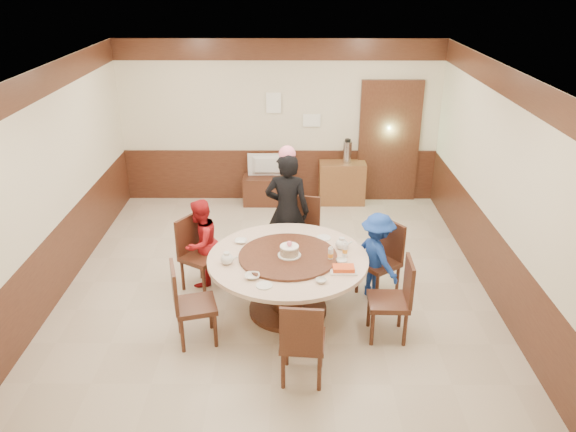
{
  "coord_description": "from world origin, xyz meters",
  "views": [
    {
      "loc": [
        0.19,
        -6.49,
        3.89
      ],
      "look_at": [
        0.16,
        -0.28,
        1.1
      ],
      "focal_mm": 35.0,
      "sensor_mm": 36.0,
      "label": 1
    }
  ],
  "objects_px": {
    "banquet_table": "(288,273)",
    "side_cabinet": "(342,183)",
    "person_standing": "(287,211)",
    "person_blue": "(377,257)",
    "person_red": "(201,243)",
    "shrimp_platter": "(343,269)",
    "thermos": "(347,152)",
    "birthday_cake": "(289,251)",
    "tv_stand": "(268,190)",
    "television": "(267,166)"
  },
  "relations": [
    {
      "from": "side_cabinet",
      "to": "thermos",
      "type": "xyz_separation_m",
      "value": [
        0.07,
        0.0,
        0.56
      ]
    },
    {
      "from": "person_standing",
      "to": "person_blue",
      "type": "distance_m",
      "value": 1.4
    },
    {
      "from": "tv_stand",
      "to": "shrimp_platter",
      "type": "bearing_deg",
      "value": -75.12
    },
    {
      "from": "person_blue",
      "to": "thermos",
      "type": "bearing_deg",
      "value": -27.54
    },
    {
      "from": "person_blue",
      "to": "tv_stand",
      "type": "relative_size",
      "value": 1.35
    },
    {
      "from": "banquet_table",
      "to": "side_cabinet",
      "type": "bearing_deg",
      "value": 74.83
    },
    {
      "from": "birthday_cake",
      "to": "side_cabinet",
      "type": "distance_m",
      "value": 3.62
    },
    {
      "from": "birthday_cake",
      "to": "tv_stand",
      "type": "height_order",
      "value": "birthday_cake"
    },
    {
      "from": "person_red",
      "to": "television",
      "type": "relative_size",
      "value": 1.71
    },
    {
      "from": "shrimp_platter",
      "to": "thermos",
      "type": "distance_m",
      "value": 3.81
    },
    {
      "from": "tv_stand",
      "to": "side_cabinet",
      "type": "height_order",
      "value": "side_cabinet"
    },
    {
      "from": "person_standing",
      "to": "birthday_cake",
      "type": "distance_m",
      "value": 1.17
    },
    {
      "from": "tv_stand",
      "to": "television",
      "type": "relative_size",
      "value": 1.23
    },
    {
      "from": "shrimp_platter",
      "to": "tv_stand",
      "type": "relative_size",
      "value": 0.35
    },
    {
      "from": "television",
      "to": "side_cabinet",
      "type": "relative_size",
      "value": 0.86
    },
    {
      "from": "person_standing",
      "to": "side_cabinet",
      "type": "relative_size",
      "value": 2.08
    },
    {
      "from": "television",
      "to": "person_standing",
      "type": "bearing_deg",
      "value": 98.78
    },
    {
      "from": "person_blue",
      "to": "television",
      "type": "height_order",
      "value": "person_blue"
    },
    {
      "from": "banquet_table",
      "to": "thermos",
      "type": "distance_m",
      "value": 3.62
    },
    {
      "from": "person_blue",
      "to": "side_cabinet",
      "type": "xyz_separation_m",
      "value": [
        -0.17,
        3.11,
        -0.2
      ]
    },
    {
      "from": "person_standing",
      "to": "person_blue",
      "type": "relative_size",
      "value": 1.45
    },
    {
      "from": "banquet_table",
      "to": "person_standing",
      "type": "relative_size",
      "value": 1.14
    },
    {
      "from": "thermos",
      "to": "birthday_cake",
      "type": "bearing_deg",
      "value": -105.89
    },
    {
      "from": "thermos",
      "to": "person_standing",
      "type": "bearing_deg",
      "value": -113.86
    },
    {
      "from": "side_cabinet",
      "to": "tv_stand",
      "type": "bearing_deg",
      "value": -178.69
    },
    {
      "from": "side_cabinet",
      "to": "shrimp_platter",
      "type": "bearing_deg",
      "value": -94.72
    },
    {
      "from": "person_standing",
      "to": "birthday_cake",
      "type": "xyz_separation_m",
      "value": [
        0.03,
        -1.16,
        0.01
      ]
    },
    {
      "from": "banquet_table",
      "to": "side_cabinet",
      "type": "relative_size",
      "value": 2.37
    },
    {
      "from": "person_standing",
      "to": "person_red",
      "type": "height_order",
      "value": "person_standing"
    },
    {
      "from": "banquet_table",
      "to": "person_blue",
      "type": "distance_m",
      "value": 1.16
    },
    {
      "from": "person_standing",
      "to": "shrimp_platter",
      "type": "height_order",
      "value": "person_standing"
    },
    {
      "from": "banquet_table",
      "to": "television",
      "type": "xyz_separation_m",
      "value": [
        -0.37,
        3.43,
        0.17
      ]
    },
    {
      "from": "birthday_cake",
      "to": "television",
      "type": "bearing_deg",
      "value": 96.49
    },
    {
      "from": "thermos",
      "to": "banquet_table",
      "type": "bearing_deg",
      "value": -106.23
    },
    {
      "from": "person_red",
      "to": "birthday_cake",
      "type": "height_order",
      "value": "person_red"
    },
    {
      "from": "banquet_table",
      "to": "shrimp_platter",
      "type": "height_order",
      "value": "shrimp_platter"
    },
    {
      "from": "banquet_table",
      "to": "person_standing",
      "type": "distance_m",
      "value": 1.19
    },
    {
      "from": "person_standing",
      "to": "banquet_table",
      "type": "bearing_deg",
      "value": 98.75
    },
    {
      "from": "television",
      "to": "side_cabinet",
      "type": "height_order",
      "value": "television"
    },
    {
      "from": "banquet_table",
      "to": "birthday_cake",
      "type": "height_order",
      "value": "birthday_cake"
    },
    {
      "from": "banquet_table",
      "to": "person_red",
      "type": "distance_m",
      "value": 1.32
    },
    {
      "from": "shrimp_platter",
      "to": "tv_stand",
      "type": "xyz_separation_m",
      "value": [
        -1.0,
        3.76,
        -0.53
      ]
    },
    {
      "from": "person_red",
      "to": "shrimp_platter",
      "type": "xyz_separation_m",
      "value": [
        1.76,
        -1.01,
        0.19
      ]
    },
    {
      "from": "banquet_table",
      "to": "shrimp_platter",
      "type": "bearing_deg",
      "value": -28.07
    },
    {
      "from": "television",
      "to": "birthday_cake",
      "type": "bearing_deg",
      "value": 96.3
    },
    {
      "from": "person_red",
      "to": "birthday_cake",
      "type": "xyz_separation_m",
      "value": [
        1.15,
        -0.69,
        0.25
      ]
    },
    {
      "from": "person_blue",
      "to": "side_cabinet",
      "type": "height_order",
      "value": "person_blue"
    },
    {
      "from": "banquet_table",
      "to": "person_standing",
      "type": "xyz_separation_m",
      "value": [
        -0.01,
        1.15,
        0.3
      ]
    },
    {
      "from": "person_blue",
      "to": "side_cabinet",
      "type": "distance_m",
      "value": 3.12
    },
    {
      "from": "person_standing",
      "to": "shrimp_platter",
      "type": "bearing_deg",
      "value": 121.37
    }
  ]
}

